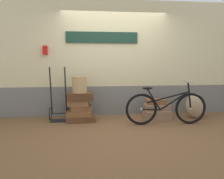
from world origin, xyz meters
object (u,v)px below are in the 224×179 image
(bicycle, at_px, (166,108))
(suitcase_2, at_px, (81,108))
(suitcase_7, at_px, (156,102))
(suitcase_6, at_px, (157,107))
(suitcase_1, at_px, (80,113))
(suitcase_4, at_px, (80,96))
(wicker_basket, at_px, (79,84))
(burlap_sack, at_px, (195,106))
(suitcase_3, at_px, (79,102))
(suitcase_5, at_px, (157,114))
(suitcase_0, at_px, (81,118))
(luggage_trolley, at_px, (59,108))

(bicycle, bearing_deg, suitcase_2, 165.71)
(suitcase_7, bearing_deg, suitcase_2, -178.01)
(suitcase_7, bearing_deg, suitcase_6, -67.07)
(suitcase_1, relative_size, bicycle, 0.31)
(suitcase_4, bearing_deg, wicker_basket, -177.85)
(suitcase_6, distance_m, burlap_sack, 0.91)
(suitcase_4, xyz_separation_m, suitcase_6, (1.77, -0.01, -0.29))
(suitcase_6, distance_m, bicycle, 0.44)
(suitcase_3, relative_size, suitcase_5, 0.77)
(suitcase_3, relative_size, suitcase_6, 0.82)
(suitcase_5, relative_size, wicker_basket, 1.63)
(burlap_sack, bearing_deg, wicker_basket, 178.95)
(wicker_basket, xyz_separation_m, burlap_sack, (2.69, -0.05, -0.54))
(suitcase_0, relative_size, suitcase_4, 1.13)
(suitcase_1, height_order, wicker_basket, wicker_basket)
(suitcase_0, bearing_deg, suitcase_6, -3.72)
(suitcase_0, relative_size, burlap_sack, 1.07)
(suitcase_3, xyz_separation_m, suitcase_5, (1.81, -0.06, -0.32))
(suitcase_1, distance_m, suitcase_4, 0.38)
(suitcase_0, height_order, suitcase_3, suitcase_3)
(bicycle, bearing_deg, luggage_trolley, 166.28)
(suitcase_1, xyz_separation_m, suitcase_6, (1.79, -0.01, 0.09))
(suitcase_1, height_order, suitcase_2, suitcase_2)
(suitcase_2, bearing_deg, suitcase_3, 161.00)
(suitcase_0, distance_m, wicker_basket, 0.77)
(suitcase_4, distance_m, luggage_trolley, 0.59)
(suitcase_6, bearing_deg, luggage_trolley, 176.44)
(suitcase_5, distance_m, suitcase_6, 0.17)
(suitcase_6, relative_size, wicker_basket, 1.52)
(suitcase_2, xyz_separation_m, luggage_trolley, (-0.51, 0.10, -0.03))
(luggage_trolley, bearing_deg, suitcase_1, -14.71)
(suitcase_2, distance_m, suitcase_6, 1.76)
(suitcase_7, bearing_deg, burlap_sack, -3.16)
(suitcase_0, relative_size, suitcase_3, 1.40)
(suitcase_6, xyz_separation_m, luggage_trolley, (-2.27, 0.13, -0.00))
(suitcase_0, xyz_separation_m, luggage_trolley, (-0.50, 0.11, 0.21))
(suitcase_2, bearing_deg, suitcase_0, -142.72)
(suitcase_3, bearing_deg, suitcase_6, 1.37)
(suitcase_7, height_order, bicycle, bicycle)
(suitcase_4, height_order, bicycle, bicycle)
(suitcase_4, height_order, luggage_trolley, luggage_trolley)
(suitcase_4, distance_m, suitcase_6, 1.79)
(luggage_trolley, bearing_deg, wicker_basket, -14.32)
(suitcase_3, height_order, suitcase_7, suitcase_3)
(suitcase_4, height_order, suitcase_6, suitcase_4)
(suitcase_4, bearing_deg, bicycle, -14.85)
(suitcase_5, xyz_separation_m, burlap_sack, (0.91, -0.02, 0.19))
(suitcase_1, relative_size, suitcase_4, 0.95)
(burlap_sack, distance_m, bicycle, 0.94)
(burlap_sack, xyz_separation_m, bicycle, (-0.85, -0.39, 0.06))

